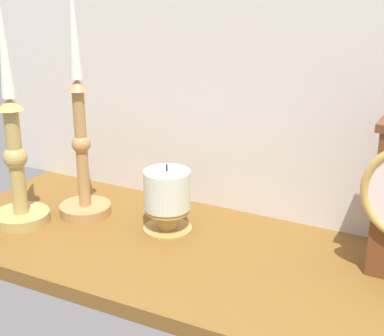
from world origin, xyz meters
The scene contains 5 objects.
ground_plane centered at (0.00, 0.00, -1.20)cm, with size 100.00×36.00×2.40cm, color brown.
back_wall centered at (0.00, 18.50, 32.50)cm, with size 120.00×2.00×65.00cm, color silver.
candlestick_tall_left centered at (-29.36, 3.47, 13.57)cm, with size 9.16×9.16×44.56cm.
candlestick_tall_center centered at (-37.34, -4.32, 12.05)cm, with size 9.77×9.77×39.01cm.
pillar_candle_front centered at (-13.07, 4.77, 5.99)cm, with size 8.36×8.36×11.85cm.
Camera 1 is at (34.20, -76.99, 46.13)cm, focal length 57.22 mm.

